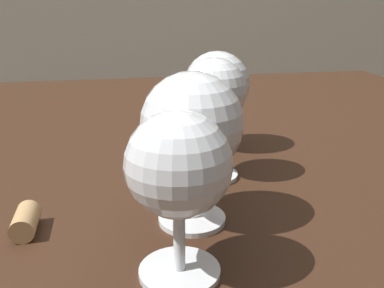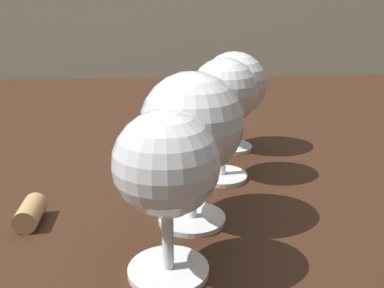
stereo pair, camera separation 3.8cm
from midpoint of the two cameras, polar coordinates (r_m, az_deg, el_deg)
dining_table at (r=0.71m, az=4.69°, el=-5.18°), size 1.16×0.98×0.73m
wine_glass_pinot at (r=0.30m, az=0.18°, el=-3.27°), size 0.08×0.08×0.13m
wine_glass_amber at (r=0.38m, az=2.90°, el=2.27°), size 0.09×0.09×0.14m
wine_glass_rose at (r=0.48m, az=6.52°, el=6.41°), size 0.07×0.07×0.14m
wine_glass_white at (r=0.58m, az=7.44°, el=7.51°), size 0.09×0.09×0.13m
cork at (r=0.42m, az=-18.26°, el=-8.72°), size 0.02×0.04×0.02m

